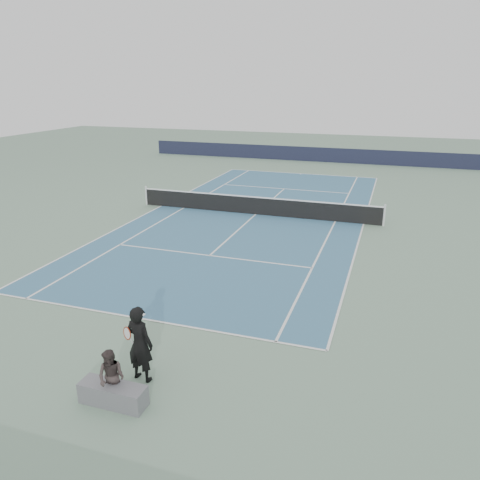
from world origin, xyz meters
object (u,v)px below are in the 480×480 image
(tennis_net, at_px, (256,205))
(tennis_player, at_px, (140,344))
(spectator_bench, at_px, (112,385))
(tennis_ball, at_px, (108,389))

(tennis_net, height_order, tennis_player, tennis_player)
(tennis_net, bearing_deg, spectator_bench, -84.75)
(tennis_player, height_order, tennis_ball, tennis_player)
(tennis_ball, xyz_separation_m, spectator_bench, (0.40, -0.37, 0.43))
(tennis_ball, bearing_deg, tennis_net, 93.86)
(tennis_net, distance_m, tennis_ball, 15.10)
(tennis_player, bearing_deg, tennis_net, 96.12)
(tennis_player, xyz_separation_m, tennis_ball, (-0.53, -0.62, -0.90))
(tennis_net, height_order, spectator_bench, spectator_bench)
(tennis_net, relative_size, tennis_ball, 197.63)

